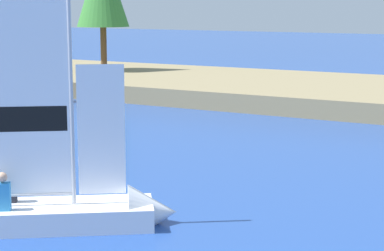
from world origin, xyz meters
TOP-DOWN VIEW (x-y plane):
  - shore_bank at (0.00, 27.78)m, footprint 80.00×10.72m
  - sailboat at (0.64, 7.56)m, footprint 4.27×3.58m

SIDE VIEW (x-z plane):
  - shore_bank at x=0.00m, z-range 0.00..0.78m
  - sailboat at x=0.64m, z-range -2.26..3.14m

